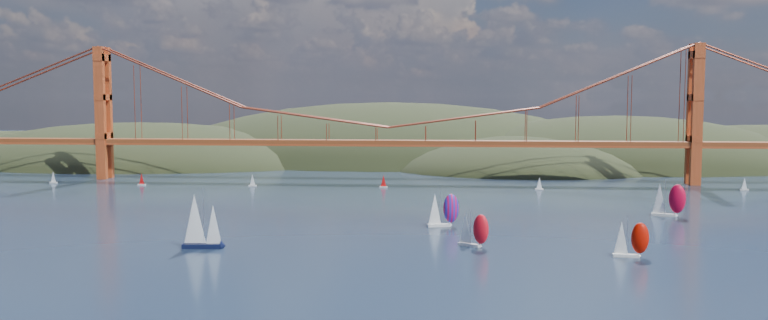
% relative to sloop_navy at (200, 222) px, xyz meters
% --- Properties ---
extents(ground, '(1200.00, 1200.00, 0.00)m').
position_rel_sloop_navy_xyz_m(ground, '(31.59, -42.09, -6.08)').
color(ground, black).
rests_on(ground, ground).
extents(headlands, '(725.00, 225.00, 96.00)m').
position_rel_sloop_navy_xyz_m(headlands, '(76.54, 236.20, -18.54)').
color(headlands, black).
rests_on(headlands, ground).
extents(bridge, '(552.00, 12.00, 55.00)m').
position_rel_sloop_navy_xyz_m(bridge, '(29.85, 137.91, 26.15)').
color(bridge, brown).
rests_on(bridge, ground).
extents(sloop_navy, '(9.06, 5.39, 13.78)m').
position_rel_sloop_navy_xyz_m(sloop_navy, '(0.00, 0.00, 0.00)').
color(sloop_navy, black).
rests_on(sloop_navy, ground).
extents(racer_0, '(7.71, 6.00, 8.75)m').
position_rel_sloop_navy_xyz_m(racer_0, '(62.01, 7.20, -1.95)').
color(racer_0, white).
rests_on(racer_0, ground).
extents(racer_1, '(7.57, 3.23, 8.61)m').
position_rel_sloop_navy_xyz_m(racer_1, '(95.45, -1.06, -2.01)').
color(racer_1, white).
rests_on(racer_1, ground).
extents(racer_3, '(9.55, 5.57, 10.70)m').
position_rel_sloop_navy_xyz_m(racer_3, '(119.23, 55.97, -1.03)').
color(racer_3, white).
rests_on(racer_3, ground).
extents(racer_rwb, '(8.78, 5.04, 9.83)m').
position_rel_sloop_navy_xyz_m(racer_rwb, '(54.74, 33.42, -1.44)').
color(racer_rwb, white).
rests_on(racer_rwb, ground).
extents(distant_boat_1, '(3.00, 2.00, 4.70)m').
position_rel_sloop_navy_xyz_m(distant_boat_1, '(-100.93, 118.86, -3.68)').
color(distant_boat_1, silver).
rests_on(distant_boat_1, ground).
extents(distant_boat_2, '(3.00, 2.00, 4.70)m').
position_rel_sloop_navy_xyz_m(distant_boat_2, '(-62.97, 115.20, -3.68)').
color(distant_boat_2, silver).
rests_on(distant_boat_2, ground).
extents(distant_boat_3, '(3.00, 2.00, 4.70)m').
position_rel_sloop_navy_xyz_m(distant_boat_3, '(-19.08, 115.63, -3.68)').
color(distant_boat_3, silver).
rests_on(distant_boat_3, ground).
extents(distant_boat_4, '(3.00, 2.00, 4.70)m').
position_rel_sloop_navy_xyz_m(distant_boat_4, '(164.52, 119.86, -3.68)').
color(distant_boat_4, silver).
rests_on(distant_boat_4, ground).
extents(distant_boat_8, '(3.00, 2.00, 4.70)m').
position_rel_sloop_navy_xyz_m(distant_boat_8, '(89.51, 114.78, -3.68)').
color(distant_boat_8, silver).
rests_on(distant_boat_8, ground).
extents(distant_boat_9, '(3.00, 2.00, 4.70)m').
position_rel_sloop_navy_xyz_m(distant_boat_9, '(31.43, 116.56, -3.68)').
color(distant_boat_9, silver).
rests_on(distant_boat_9, ground).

